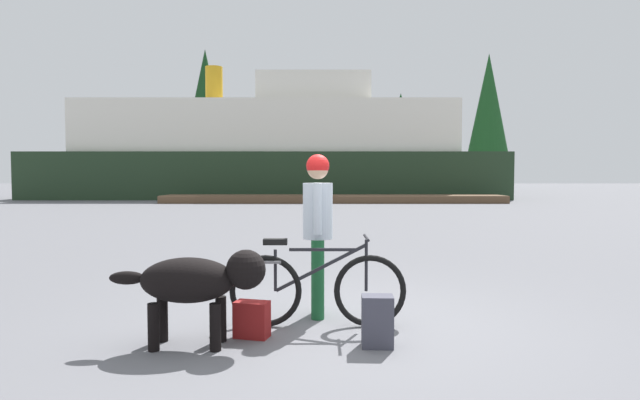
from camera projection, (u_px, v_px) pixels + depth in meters
The scene contains 12 objects.
ground_plane at pixel (346, 327), 5.34m from camera, with size 160.00×160.00×0.00m, color slate.
bicycle at pixel (318, 288), 5.32m from camera, with size 1.79×0.44×0.92m.
person_cyclist at pixel (319, 219), 5.68m from camera, with size 0.32×0.53×1.76m.
dog at pixel (200, 281), 4.72m from camera, with size 1.40×0.48×0.87m.
backpack at pixel (379, 321), 4.71m from camera, with size 0.28×0.20×0.46m, color #3F3F4C.
handbag_pannier at pixel (253, 319), 4.99m from camera, with size 0.32×0.18×0.34m, color maroon.
dock_pier at pixel (335, 199), 28.46m from camera, with size 18.25×2.37×0.40m, color brown.
ferry_boat at pixel (272, 152), 34.33m from camera, with size 29.35×7.35×8.46m.
pine_tree_far_left at pixel (207, 104), 46.70m from camera, with size 4.11×4.11×12.54m.
pine_tree_center at pixel (277, 117), 46.61m from camera, with size 2.85×2.85×10.39m.
pine_tree_far_right at pixel (490, 109), 47.52m from camera, with size 3.92×3.92×12.38m.
pine_tree_mid_back at pixel (402, 130), 50.01m from camera, with size 4.39×4.39×9.17m.
Camera 1 is at (-0.25, -5.27, 1.55)m, focal length 29.62 mm.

